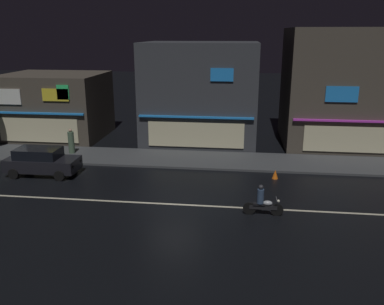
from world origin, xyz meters
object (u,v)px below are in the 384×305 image
Objects in this scene: parked_car_near_kerb at (42,161)px; traffic_cone at (275,174)px; pedestrian_on_sidewalk at (71,142)px; motorcycle_following at (262,203)px.

parked_car_near_kerb reaches higher than traffic_cone.
pedestrian_on_sidewalk is 14.30m from traffic_cone.
traffic_cone is at bearing -62.69° from pedestrian_on_sidewalk.
pedestrian_on_sidewalk is 0.41× the size of parked_car_near_kerb.
pedestrian_on_sidewalk is at bearing 88.83° from parked_car_near_kerb.
traffic_cone is at bearing 4.17° from parked_car_near_kerb.
traffic_cone is (14.01, 1.02, -0.59)m from parked_car_near_kerb.
pedestrian_on_sidewalk is at bearing -40.35° from motorcycle_following.
pedestrian_on_sidewalk reaches higher than motorcycle_following.
pedestrian_on_sidewalk is 3.18× the size of traffic_cone.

